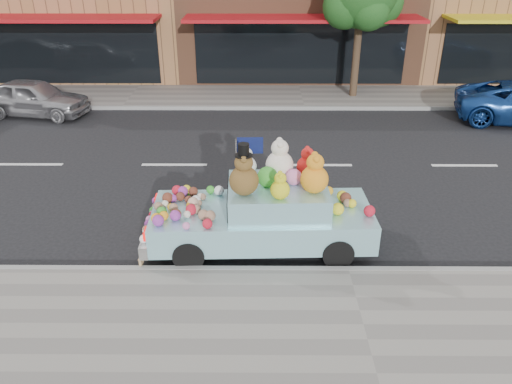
{
  "coord_description": "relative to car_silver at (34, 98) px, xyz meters",
  "views": [
    {
      "loc": [
        -1.67,
        -12.6,
        5.57
      ],
      "look_at": [
        -1.72,
        -4.1,
        1.25
      ],
      "focal_mm": 35.0,
      "sensor_mm": 36.0,
      "label": 1
    }
  ],
  "objects": [
    {
      "name": "near_kerb",
      "position": [
        9.5,
        -9.31,
        -0.57
      ],
      "size": [
        60.0,
        0.12,
        0.13
      ],
      "primitive_type": "cube",
      "color": "gray",
      "rests_on": "ground"
    },
    {
      "name": "art_car",
      "position": [
        7.92,
        -8.34,
        0.16
      ],
      "size": [
        4.54,
        1.9,
        2.35
      ],
      "rotation": [
        0.0,
        0.0,
        0.03
      ],
      "color": "black",
      "rests_on": "ground"
    },
    {
      "name": "ground",
      "position": [
        9.5,
        -4.31,
        -0.64
      ],
      "size": [
        120.0,
        120.0,
        0.0
      ],
      "primitive_type": "plane",
      "color": "black",
      "rests_on": "ground"
    },
    {
      "name": "car_silver",
      "position": [
        0.0,
        0.0,
        0.0
      ],
      "size": [
        3.97,
        2.18,
        1.28
      ],
      "primitive_type": "imported",
      "rotation": [
        0.0,
        0.0,
        1.38
      ],
      "color": "#A5A4A9",
      "rests_on": "ground"
    },
    {
      "name": "far_kerb",
      "position": [
        9.5,
        0.69,
        -0.57
      ],
      "size": [
        60.0,
        0.12,
        0.13
      ],
      "primitive_type": "cube",
      "color": "gray",
      "rests_on": "ground"
    },
    {
      "name": "far_sidewalk",
      "position": [
        9.5,
        2.19,
        -0.58
      ],
      "size": [
        60.0,
        3.0,
        0.12
      ],
      "primitive_type": "cube",
      "color": "gray",
      "rests_on": "ground"
    },
    {
      "name": "near_sidewalk",
      "position": [
        9.5,
        -10.81,
        -0.58
      ],
      "size": [
        60.0,
        3.0,
        0.12
      ],
      "primitive_type": "cube",
      "color": "gray",
      "rests_on": "ground"
    }
  ]
}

